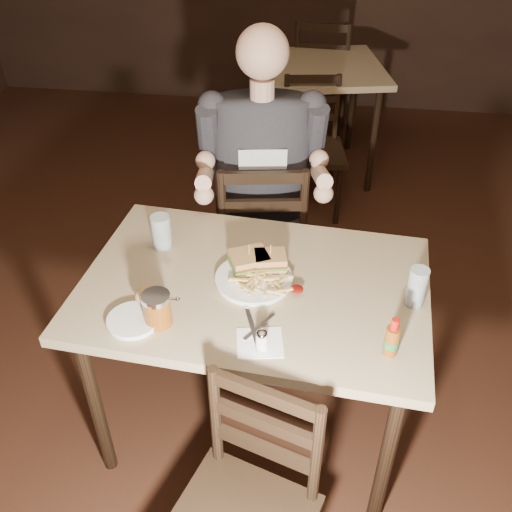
# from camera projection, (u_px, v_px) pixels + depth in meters

# --- Properties ---
(room_shell) EXTENTS (7.00, 7.00, 7.00)m
(room_shell) POSITION_uv_depth(u_px,v_px,m) (282.00, 110.00, 1.57)
(room_shell) COLOR black
(room_shell) RESTS_ON ground
(main_table) EXTENTS (1.24, 0.87, 0.77)m
(main_table) POSITION_uv_depth(u_px,v_px,m) (254.00, 301.00, 2.01)
(main_table) COLOR tan
(main_table) RESTS_ON ground
(bg_table) EXTENTS (0.96, 0.96, 0.77)m
(bg_table) POSITION_uv_depth(u_px,v_px,m) (320.00, 79.00, 3.78)
(bg_table) COLOR tan
(bg_table) RESTS_ON ground
(chair_far) EXTENTS (0.50, 0.53, 0.92)m
(chair_far) POSITION_uv_depth(u_px,v_px,m) (261.00, 237.00, 2.72)
(chair_far) COLOR black
(chair_far) RESTS_ON ground
(bg_chair_far) EXTENTS (0.46, 0.50, 0.94)m
(bg_chair_far) POSITION_uv_depth(u_px,v_px,m) (322.00, 80.00, 4.34)
(bg_chair_far) COLOR black
(bg_chair_far) RESTS_ON ground
(bg_chair_near) EXTENTS (0.45, 0.48, 0.84)m
(bg_chair_near) POSITION_uv_depth(u_px,v_px,m) (312.00, 152.00, 3.50)
(bg_chair_near) COLOR black
(bg_chair_near) RESTS_ON ground
(diner) EXTENTS (0.62, 0.52, 0.96)m
(diner) POSITION_uv_depth(u_px,v_px,m) (262.00, 147.00, 2.38)
(diner) COLOR #2B2D30
(diner) RESTS_ON chair_far
(dinner_plate) EXTENTS (0.28, 0.28, 0.01)m
(dinner_plate) POSITION_uv_depth(u_px,v_px,m) (254.00, 280.00, 1.96)
(dinner_plate) COLOR white
(dinner_plate) RESTS_ON main_table
(sandwich_left) EXTENTS (0.12, 0.11, 0.10)m
(sandwich_left) POSITION_uv_depth(u_px,v_px,m) (270.00, 257.00, 1.97)
(sandwich_left) COLOR tan
(sandwich_left) RESTS_ON dinner_plate
(sandwich_right) EXTENTS (0.16, 0.15, 0.11)m
(sandwich_right) POSITION_uv_depth(u_px,v_px,m) (249.00, 256.00, 1.97)
(sandwich_right) COLOR tan
(sandwich_right) RESTS_ON dinner_plate
(fries_pile) EXTENTS (0.24, 0.18, 0.04)m
(fries_pile) POSITION_uv_depth(u_px,v_px,m) (261.00, 282.00, 1.91)
(fries_pile) COLOR tan
(fries_pile) RESTS_ON dinner_plate
(ketchup_dollop) EXTENTS (0.05, 0.05, 0.01)m
(ketchup_dollop) POSITION_uv_depth(u_px,v_px,m) (297.00, 289.00, 1.90)
(ketchup_dollop) COLOR maroon
(ketchup_dollop) RESTS_ON dinner_plate
(glass_left) EXTENTS (0.08, 0.08, 0.13)m
(glass_left) POSITION_uv_depth(u_px,v_px,m) (162.00, 232.00, 2.09)
(glass_left) COLOR silver
(glass_left) RESTS_ON main_table
(glass_right) EXTENTS (0.07, 0.07, 0.14)m
(glass_right) POSITION_uv_depth(u_px,v_px,m) (417.00, 287.00, 1.83)
(glass_right) COLOR silver
(glass_right) RESTS_ON main_table
(hot_sauce) EXTENTS (0.05, 0.05, 0.14)m
(hot_sauce) POSITION_uv_depth(u_px,v_px,m) (392.00, 337.00, 1.66)
(hot_sauce) COLOR brown
(hot_sauce) RESTS_ON main_table
(salt_shaker) EXTENTS (0.04, 0.04, 0.07)m
(salt_shaker) POSITION_uv_depth(u_px,v_px,m) (262.00, 340.00, 1.70)
(salt_shaker) COLOR white
(salt_shaker) RESTS_ON main_table
(syrup_dispenser) EXTENTS (0.10, 0.10, 0.12)m
(syrup_dispenser) POSITION_uv_depth(u_px,v_px,m) (157.00, 309.00, 1.77)
(syrup_dispenser) COLOR brown
(syrup_dispenser) RESTS_ON main_table
(napkin) EXTENTS (0.16, 0.15, 0.00)m
(napkin) POSITION_uv_depth(u_px,v_px,m) (260.00, 343.00, 1.73)
(napkin) COLOR white
(napkin) RESTS_ON main_table
(knife) EXTENTS (0.09, 0.21, 0.01)m
(knife) POSITION_uv_depth(u_px,v_px,m) (253.00, 329.00, 1.78)
(knife) COLOR silver
(knife) RESTS_ON napkin
(fork) EXTENTS (0.08, 0.13, 0.00)m
(fork) POSITION_uv_depth(u_px,v_px,m) (259.00, 327.00, 1.78)
(fork) COLOR silver
(fork) RESTS_ON napkin
(side_plate) EXTENTS (0.17, 0.17, 0.01)m
(side_plate) POSITION_uv_depth(u_px,v_px,m) (134.00, 321.00, 1.80)
(side_plate) COLOR white
(side_plate) RESTS_ON main_table
(bread_roll) EXTENTS (0.11, 0.09, 0.06)m
(bread_roll) POSITION_uv_depth(u_px,v_px,m) (150.00, 296.00, 1.84)
(bread_roll) COLOR tan
(bread_roll) RESTS_ON side_plate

